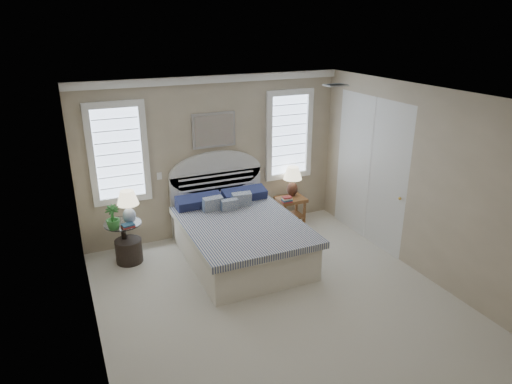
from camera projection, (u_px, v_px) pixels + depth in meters
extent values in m
cube|color=#BBB39F|center=(280.00, 304.00, 6.01)|extent=(4.50, 5.00, 0.01)
cube|color=white|center=(285.00, 98.00, 5.06)|extent=(4.50, 5.00, 0.01)
cube|color=tan|center=(214.00, 157.00, 7.67)|extent=(4.50, 0.02, 2.70)
cube|color=tan|center=(87.00, 245.00, 4.68)|extent=(0.02, 5.00, 2.70)
cube|color=tan|center=(425.00, 184.00, 6.40)|extent=(0.02, 5.00, 2.70)
cube|color=white|center=(212.00, 79.00, 7.18)|extent=(4.50, 0.08, 0.12)
cube|color=#B2B2B2|center=(336.00, 85.00, 6.21)|extent=(0.30, 0.20, 0.02)
cube|color=white|center=(159.00, 176.00, 7.37)|extent=(0.08, 0.01, 0.12)
cube|color=silver|center=(118.00, 153.00, 6.97)|extent=(0.90, 0.06, 1.60)
cube|color=silver|center=(289.00, 135.00, 8.10)|extent=(0.90, 0.06, 1.60)
cube|color=silver|center=(214.00, 130.00, 7.47)|extent=(0.74, 0.04, 0.58)
cube|color=silver|center=(370.00, 171.00, 7.47)|extent=(0.02, 1.80, 2.40)
cube|color=silver|center=(241.00, 243.00, 7.05)|extent=(1.60, 2.10, 0.55)
cube|color=navy|center=(242.00, 226.00, 6.90)|extent=(1.72, 2.15, 0.10)
cube|color=beige|center=(217.00, 202.00, 7.90)|extent=(1.62, 0.08, 1.10)
cube|color=#1F244F|center=(199.00, 202.00, 7.45)|extent=(0.75, 0.31, 0.23)
cube|color=#1F244F|center=(244.00, 195.00, 7.75)|extent=(0.75, 0.31, 0.23)
cube|color=#395281|center=(213.00, 206.00, 7.31)|extent=(0.33, 0.20, 0.34)
cube|color=#395281|center=(241.00, 202.00, 7.51)|extent=(0.33, 0.20, 0.34)
cube|color=#395281|center=(229.00, 207.00, 7.33)|extent=(0.28, 0.14, 0.29)
cylinder|color=black|center=(127.00, 259.00, 7.13)|extent=(0.32, 0.32, 0.03)
cylinder|color=black|center=(125.00, 242.00, 7.03)|extent=(0.08, 0.08, 0.60)
cylinder|color=silver|center=(123.00, 223.00, 6.91)|extent=(0.56, 0.56, 0.02)
cube|color=brown|center=(291.00, 199.00, 8.17)|extent=(0.50, 0.40, 0.06)
cube|color=brown|center=(290.00, 216.00, 8.28)|extent=(0.44, 0.34, 0.03)
cube|color=brown|center=(285.00, 218.00, 8.06)|extent=(0.04, 0.04, 0.47)
cube|color=brown|center=(277.00, 212.00, 8.31)|extent=(0.04, 0.04, 0.47)
cube|color=brown|center=(304.00, 214.00, 8.21)|extent=(0.04, 0.04, 0.47)
cube|color=brown|center=(296.00, 208.00, 8.47)|extent=(0.04, 0.04, 0.47)
cylinder|color=black|center=(129.00, 251.00, 7.01)|extent=(0.41, 0.41, 0.37)
cylinder|color=silver|center=(130.00, 222.00, 6.91)|extent=(0.14, 0.14, 0.03)
ellipsoid|color=silver|center=(129.00, 216.00, 6.87)|extent=(0.26, 0.26, 0.25)
cylinder|color=gold|center=(128.00, 207.00, 6.82)|extent=(0.04, 0.04, 0.09)
cylinder|color=black|center=(292.00, 195.00, 8.28)|extent=(0.12, 0.12, 0.03)
ellipsoid|color=black|center=(292.00, 189.00, 8.24)|extent=(0.22, 0.22, 0.25)
cylinder|color=gold|center=(292.00, 181.00, 8.18)|extent=(0.03, 0.03, 0.09)
imported|color=#2F762F|center=(113.00, 217.00, 6.65)|extent=(0.24, 0.24, 0.37)
cube|color=maroon|center=(128.00, 226.00, 6.76)|extent=(0.20, 0.16, 0.02)
cube|color=navy|center=(128.00, 225.00, 6.76)|extent=(0.19, 0.15, 0.02)
cube|color=maroon|center=(287.00, 201.00, 7.97)|extent=(0.20, 0.15, 0.02)
cube|color=navy|center=(287.00, 200.00, 7.96)|extent=(0.19, 0.14, 0.02)
cube|color=beige|center=(287.00, 199.00, 7.95)|extent=(0.17, 0.14, 0.02)
cube|color=maroon|center=(287.00, 197.00, 7.94)|extent=(0.16, 0.13, 0.02)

